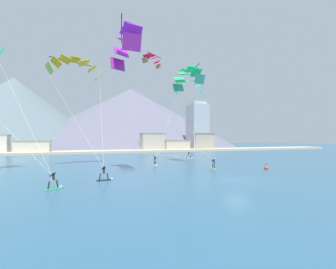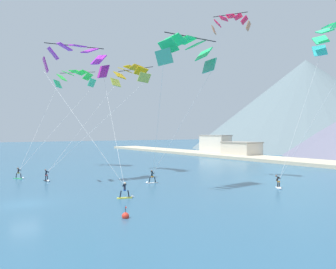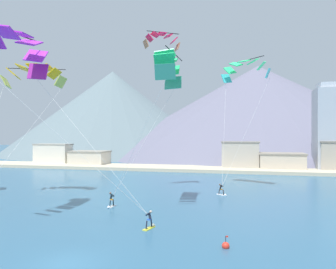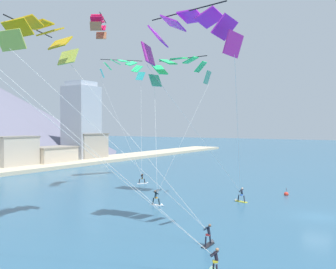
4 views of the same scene
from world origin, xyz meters
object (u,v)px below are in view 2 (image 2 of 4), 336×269
Objects in this scene: kitesurfer_near_lead at (20,176)px; parafoil_kite_far_right at (77,56)px; kitesurfer_mid_center at (151,179)px; parafoil_kite_near_lead at (75,77)px; parafoil_kite_near_trail at (334,34)px; kitesurfer_far_right at (127,193)px; parafoil_kite_mid_center at (187,50)px; kitesurfer_near_trail at (279,185)px; parafoil_kite_distant_high_outer at (231,21)px; race_marker_buoy at (125,216)px; kitesurfer_far_left at (47,178)px; parafoil_kite_far_left at (130,74)px.

kitesurfer_near_lead is 18.41m from parafoil_kite_far_right.
kitesurfer_mid_center is 29.41m from parafoil_kite_near_lead.
kitesurfer_far_right is at bearing -108.74° from parafoil_kite_near_trail.
kitesurfer_mid_center is 16.50m from parafoil_kite_mid_center.
parafoil_kite_mid_center reaches higher than kitesurfer_far_right.
kitesurfer_near_trail is 18.62m from parafoil_kite_mid_center.
kitesurfer_far_right is at bearing -78.37° from parafoil_kite_distant_high_outer.
kitesurfer_near_lead is 22.56m from parafoil_kite_near_lead.
parafoil_kite_far_right is 16.35× the size of race_marker_buoy.
parafoil_kite_near_trail reaches higher than parafoil_kite_mid_center.
kitesurfer_far_left is 16.43m from parafoil_kite_far_right.
kitesurfer_mid_center is 0.11× the size of parafoil_kite_far_left.
race_marker_buoy is (27.05, 2.73, -0.29)m from kitesurfer_near_lead.
parafoil_kite_far_left is at bearing 23.34° from parafoil_kite_near_lead.
parafoil_kite_near_trail is (39.03, 18.10, 1.39)m from parafoil_kite_near_lead.
kitesurfer_near_trail is 0.10× the size of parafoil_kite_far_right.
parafoil_kite_far_right is at bearing -60.93° from parafoil_kite_far_left.
parafoil_kite_far_left is 33.28m from race_marker_buoy.
parafoil_kite_far_right is (7.36, 5.64, 15.90)m from kitesurfer_near_lead.
parafoil_kite_mid_center is (20.05, 13.91, 15.25)m from kitesurfer_near_lead.
parafoil_kite_mid_center is (-8.20, -15.49, -2.40)m from parafoil_kite_near_trail.
parafoil_kite_far_right reaches higher than race_marker_buoy.
parafoil_kite_mid_center is 15.16m from parafoil_kite_far_right.
parafoil_kite_near_trail is (28.24, 29.40, 17.66)m from kitesurfer_near_lead.
kitesurfer_far_left is at bearing -131.61° from parafoil_kite_far_right.
parafoil_kite_near_trail reaches higher than parafoil_kite_far_left.
parafoil_kite_mid_center is 20.39m from race_marker_buoy.
kitesurfer_far_right reaches higher than race_marker_buoy.
kitesurfer_near_trail is 41.35m from parafoil_kite_near_lead.
kitesurfer_near_lead is at bearing -145.23° from parafoil_kite_mid_center.
kitesurfer_far_left is at bearing -131.34° from parafoil_kite_near_trail.
kitesurfer_mid_center reaches higher than kitesurfer_near_trail.
parafoil_kite_near_trail is at bearing 87.43° from race_marker_buoy.
parafoil_kite_mid_center is 3.08× the size of parafoil_kite_distant_high_outer.
parafoil_kite_far_right reaches higher than kitesurfer_mid_center.
kitesurfer_far_right is at bearing -9.25° from parafoil_kite_near_lead.
kitesurfer_near_trail is 0.92× the size of kitesurfer_mid_center.
parafoil_kite_near_trail reaches higher than parafoil_kite_far_right.
parafoil_kite_near_trail is at bearing 25.55° from parafoil_kite_far_left.
parafoil_kite_mid_center is (-5.28, -9.27, 15.27)m from kitesurfer_near_trail.
parafoil_kite_mid_center reaches higher than kitesurfer_near_trail.
parafoil_kite_near_lead is 19.02m from parafoil_kite_far_right.
kitesurfer_near_lead is 0.10× the size of parafoil_kite_near_lead.
kitesurfer_near_lead is at bearing -124.71° from parafoil_kite_distant_high_outer.
kitesurfer_mid_center is 13.89m from kitesurfer_far_left.
parafoil_kite_distant_high_outer is (16.70, 24.11, 21.34)m from kitesurfer_near_lead.
parafoil_kite_far_right reaches higher than kitesurfer_far_right.
parafoil_kite_near_lead reaches higher than kitesurfer_mid_center.
parafoil_kite_distant_high_outer is at bearing 63.18° from parafoil_kite_far_right.
kitesurfer_far_right is at bearing -87.51° from parafoil_kite_mid_center.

